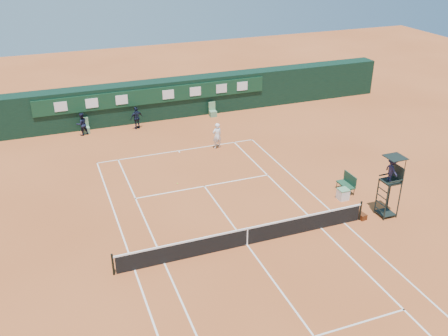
{
  "coord_description": "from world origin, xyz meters",
  "views": [
    {
      "loc": [
        -8.16,
        -18.29,
        13.96
      ],
      "look_at": [
        1.09,
        6.0,
        1.2
      ],
      "focal_mm": 40.0,
      "sensor_mm": 36.0,
      "label": 1
    }
  ],
  "objects_px": {
    "tennis_net": "(247,236)",
    "cooler": "(343,194)",
    "player_bench": "(348,182)",
    "player": "(217,136)",
    "umpire_chair": "(392,174)"
  },
  "relations": [
    {
      "from": "umpire_chair",
      "to": "cooler",
      "type": "xyz_separation_m",
      "value": [
        -1.16,
        2.28,
        -2.13
      ]
    },
    {
      "from": "tennis_net",
      "to": "cooler",
      "type": "distance_m",
      "value": 7.13
    },
    {
      "from": "tennis_net",
      "to": "player",
      "type": "height_order",
      "value": "player"
    },
    {
      "from": "tennis_net",
      "to": "player",
      "type": "distance_m",
      "value": 11.71
    },
    {
      "from": "player_bench",
      "to": "player",
      "type": "height_order",
      "value": "player"
    },
    {
      "from": "tennis_net",
      "to": "player_bench",
      "type": "xyz_separation_m",
      "value": [
        7.52,
        2.88,
        0.09
      ]
    },
    {
      "from": "player",
      "to": "tennis_net",
      "type": "bearing_deg",
      "value": 68.38
    },
    {
      "from": "player_bench",
      "to": "cooler",
      "type": "relative_size",
      "value": 1.86
    },
    {
      "from": "player",
      "to": "cooler",
      "type": "bearing_deg",
      "value": 105.64
    },
    {
      "from": "cooler",
      "to": "player_bench",
      "type": "bearing_deg",
      "value": 43.67
    },
    {
      "from": "umpire_chair",
      "to": "player",
      "type": "relative_size",
      "value": 1.87
    },
    {
      "from": "umpire_chair",
      "to": "player",
      "type": "height_order",
      "value": "umpire_chair"
    },
    {
      "from": "tennis_net",
      "to": "player",
      "type": "bearing_deg",
      "value": 76.99
    },
    {
      "from": "tennis_net",
      "to": "cooler",
      "type": "bearing_deg",
      "value": 17.81
    },
    {
      "from": "cooler",
      "to": "player",
      "type": "distance_m",
      "value": 10.13
    }
  ]
}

